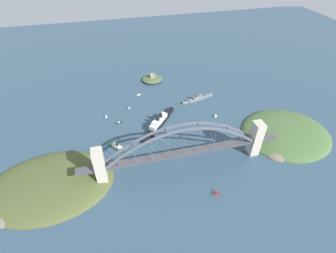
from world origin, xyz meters
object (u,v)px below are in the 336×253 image
object	(u,v)px
seaplane_taxiing_near_bridge	(217,194)
small_boat_1	(129,107)
harbor_arch_bridge	(182,151)
small_boat_3	(106,116)
small_boat_0	(139,95)
harbor_ferry_steamer	(117,147)
ocean_liner	(159,123)
small_boat_4	(119,123)
naval_cruiser	(198,98)
small_boat_2	(216,115)
fort_island_mid_harbor	(152,79)

from	to	relation	value
seaplane_taxiing_near_bridge	small_boat_1	bearing A→B (deg)	111.25
harbor_arch_bridge	small_boat_3	size ratio (longest dim) A/B	37.40
small_boat_0	harbor_ferry_steamer	bearing A→B (deg)	-111.38
ocean_liner	small_boat_0	size ratio (longest dim) A/B	9.19
seaplane_taxiing_near_bridge	small_boat_4	bearing A→B (deg)	120.86
harbor_ferry_steamer	small_boat_4	world-z (taller)	harbor_ferry_steamer
naval_cruiser	small_boat_4	distance (m)	157.37
small_boat_2	ocean_liner	bearing A→B (deg)	179.23
small_boat_0	naval_cruiser	bearing A→B (deg)	-22.55
harbor_arch_bridge	naval_cruiser	world-z (taller)	harbor_arch_bridge
ocean_liner	fort_island_mid_harbor	size ratio (longest dim) A/B	1.87
small_boat_0	small_boat_2	xyz separation A→B (m)	(119.24, -103.60, 3.35)
fort_island_mid_harbor	seaplane_taxiing_near_bridge	distance (m)	306.02
harbor_arch_bridge	small_boat_2	size ratio (longest dim) A/B	30.78
fort_island_mid_harbor	small_boat_2	bearing A→B (deg)	-61.96
harbor_ferry_steamer	small_boat_4	xyz separation A→B (m)	(8.37, 60.82, -1.40)
fort_island_mid_harbor	small_boat_3	world-z (taller)	fort_island_mid_harbor
small_boat_4	ocean_liner	bearing A→B (deg)	-19.44
harbor_arch_bridge	ocean_liner	xyz separation A→B (m)	(-11.97, 95.25, -23.30)
small_boat_4	small_boat_2	bearing A→B (deg)	-8.27
small_boat_0	small_boat_2	size ratio (longest dim) A/B	0.97
small_boat_0	ocean_liner	bearing A→B (deg)	-80.11
harbor_ferry_steamer	small_boat_1	xyz separation A→B (m)	(30.49, 98.25, 0.78)
fort_island_mid_harbor	small_boat_4	bearing A→B (deg)	-122.95
harbor_arch_bridge	small_boat_0	xyz separation A→B (m)	(-29.80, 197.48, -28.34)
small_boat_4	naval_cruiser	bearing A→B (deg)	12.91
harbor_ferry_steamer	fort_island_mid_harbor	size ratio (longest dim) A/B	0.64
naval_cruiser	seaplane_taxiing_near_bridge	xyz separation A→B (m)	(-48.36, -210.88, -1.29)
naval_cruiser	small_boat_0	bearing A→B (deg)	157.45
seaplane_taxiing_near_bridge	small_boat_2	world-z (taller)	small_boat_2
naval_cruiser	small_boat_1	xyz separation A→B (m)	(-131.26, 2.28, -0.14)
harbor_arch_bridge	small_boat_4	bearing A→B (deg)	122.92
ocean_liner	small_boat_2	bearing A→B (deg)	-0.77
harbor_ferry_steamer	small_boat_0	world-z (taller)	harbor_ferry_steamer
harbor_arch_bridge	small_boat_4	xyz separation A→B (m)	(-76.37, 117.98, -28.25)
ocean_liner	naval_cruiser	size ratio (longest dim) A/B	1.23
fort_island_mid_harbor	small_boat_1	size ratio (longest dim) A/B	6.61
harbor_arch_bridge	naval_cruiser	size ratio (longest dim) A/B	4.22
harbor_arch_bridge	small_boat_2	world-z (taller)	harbor_arch_bridge
small_boat_0	small_boat_1	bearing A→B (deg)	-120.17
small_boat_0	small_boat_4	distance (m)	92.13
naval_cruiser	harbor_ferry_steamer	size ratio (longest dim) A/B	2.37
fort_island_mid_harbor	small_boat_2	world-z (taller)	fort_island_mid_harbor
small_boat_0	small_boat_4	world-z (taller)	small_boat_4
fort_island_mid_harbor	small_boat_0	bearing A→B (deg)	-126.76
ocean_liner	small_boat_4	distance (m)	68.47
naval_cruiser	harbor_ferry_steamer	distance (m)	188.08
small_boat_0	small_boat_3	bearing A→B (deg)	-138.40
ocean_liner	naval_cruiser	bearing A→B (deg)	33.04
small_boat_0	small_boat_4	xyz separation A→B (m)	(-46.57, -79.50, 0.09)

